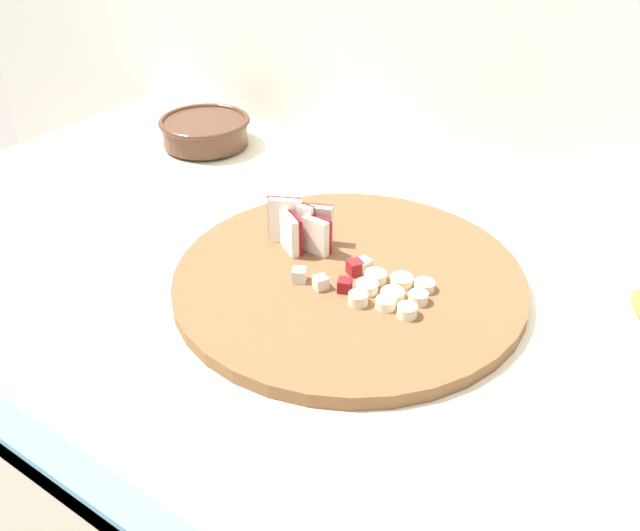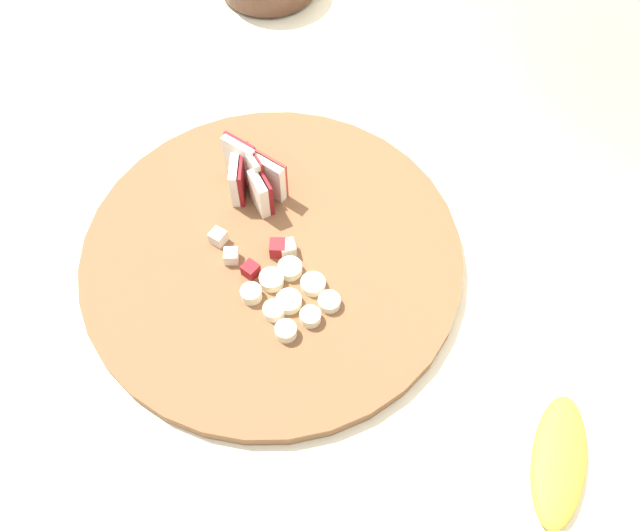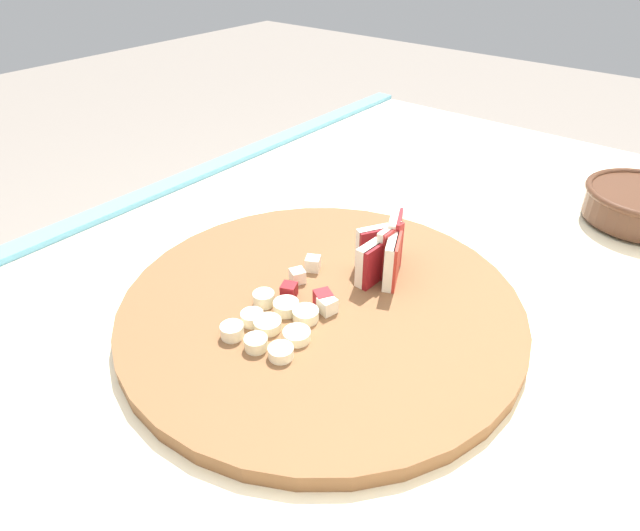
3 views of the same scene
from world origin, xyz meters
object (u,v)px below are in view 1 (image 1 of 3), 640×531
apple_wedge_fan (302,227)px  ceramic_bowl (205,130)px  cutting_board (349,280)px  apple_dice_pile (338,274)px  banana_slice_rows (391,292)px

apple_wedge_fan → ceramic_bowl: size_ratio=0.58×
cutting_board → apple_dice_pile: apple_dice_pile is taller
apple_dice_pile → banana_slice_rows: (0.07, 0.01, -0.00)m
apple_dice_pile → banana_slice_rows: size_ratio=0.90×
ceramic_bowl → cutting_board: bearing=-26.2°
cutting_board → apple_wedge_fan: size_ratio=4.73×
apple_dice_pile → banana_slice_rows: bearing=5.5°
apple_dice_pile → ceramic_bowl: ceramic_bowl is taller
cutting_board → banana_slice_rows: size_ratio=4.67×
cutting_board → banana_slice_rows: (0.07, -0.01, 0.02)m
banana_slice_rows → ceramic_bowl: size_ratio=0.59×
apple_wedge_fan → banana_slice_rows: apple_wedge_fan is taller
apple_dice_pile → ceramic_bowl: (-0.46, 0.25, 0.00)m
apple_dice_pile → ceramic_bowl: 0.53m
apple_wedge_fan → ceramic_bowl: bearing=151.1°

